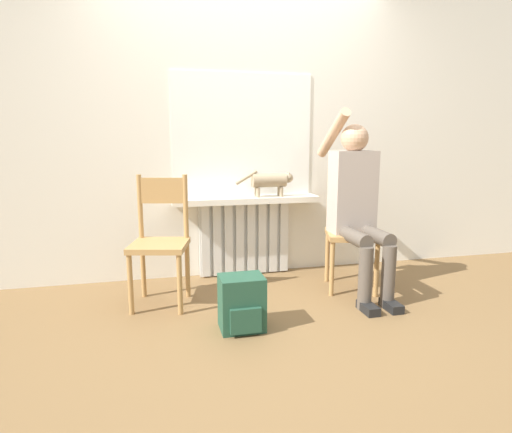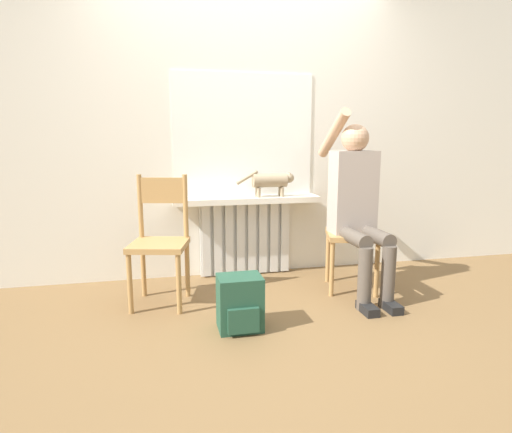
{
  "view_description": "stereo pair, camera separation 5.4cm",
  "coord_description": "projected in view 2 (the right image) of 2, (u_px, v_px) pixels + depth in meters",
  "views": [
    {
      "loc": [
        -0.77,
        -2.47,
        1.19
      ],
      "look_at": [
        0.0,
        0.72,
        0.6
      ],
      "focal_mm": 30.0,
      "sensor_mm": 36.0,
      "label": 1
    },
    {
      "loc": [
        -0.71,
        -2.48,
        1.19
      ],
      "look_at": [
        0.0,
        0.72,
        0.6
      ],
      "focal_mm": 30.0,
      "sensor_mm": 36.0,
      "label": 2
    }
  ],
  "objects": [
    {
      "name": "wall_with_window",
      "position": [
        243.0,
        121.0,
        3.69
      ],
      "size": [
        7.0,
        0.06,
        2.7
      ],
      "color": "white",
      "rests_on": "ground_plane"
    },
    {
      "name": "windowsill",
      "position": [
        247.0,
        200.0,
        3.67
      ],
      "size": [
        1.26,
        0.23,
        0.05
      ],
      "color": "white",
      "rests_on": "radiator"
    },
    {
      "name": "backpack",
      "position": [
        240.0,
        303.0,
        2.7
      ],
      "size": [
        0.28,
        0.25,
        0.35
      ],
      "color": "#234C38",
      "rests_on": "ground_plane"
    },
    {
      "name": "ground_plane",
      "position": [
        281.0,
        328.0,
        2.75
      ],
      "size": [
        12.0,
        12.0,
        0.0
      ],
      "primitive_type": "plane",
      "color": "brown"
    },
    {
      "name": "chair_right",
      "position": [
        352.0,
        230.0,
        3.41
      ],
      "size": [
        0.48,
        0.48,
        0.94
      ],
      "rotation": [
        0.0,
        0.0,
        -0.29
      ],
      "color": "#B2844C",
      "rests_on": "ground_plane"
    },
    {
      "name": "person",
      "position": [
        358.0,
        200.0,
        3.26
      ],
      "size": [
        0.36,
        0.98,
        1.42
      ],
      "color": "brown",
      "rests_on": "ground_plane"
    },
    {
      "name": "window_glass",
      "position": [
        244.0,
        135.0,
        3.67
      ],
      "size": [
        1.21,
        0.01,
        1.04
      ],
      "color": "white",
      "rests_on": "windowsill"
    },
    {
      "name": "radiator",
      "position": [
        245.0,
        238.0,
        3.79
      ],
      "size": [
        0.81,
        0.08,
        0.65
      ],
      "color": "silver",
      "rests_on": "ground_plane"
    },
    {
      "name": "chair_left",
      "position": [
        160.0,
        239.0,
        3.09
      ],
      "size": [
        0.47,
        0.47,
        0.94
      ],
      "rotation": [
        0.0,
        0.0,
        -0.24
      ],
      "color": "#B2844C",
      "rests_on": "ground_plane"
    },
    {
      "name": "cat",
      "position": [
        271.0,
        181.0,
        3.67
      ],
      "size": [
        0.51,
        0.12,
        0.23
      ],
      "color": "#9E896B",
      "rests_on": "windowsill"
    }
  ]
}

